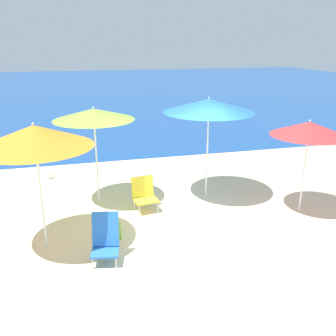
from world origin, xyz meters
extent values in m
plane|color=beige|center=(0.00, 0.00, 0.00)|extent=(60.00, 60.00, 0.00)
cube|color=#19478C|center=(0.00, 25.03, 0.00)|extent=(60.00, 40.00, 0.01)
cylinder|color=white|center=(1.00, 1.71, 1.01)|extent=(0.04, 0.04, 2.03)
cone|color=blue|center=(1.00, 1.71, 2.18)|extent=(2.06, 2.06, 0.30)
sphere|color=white|center=(1.00, 1.71, 2.35)|extent=(0.04, 0.04, 0.04)
cylinder|color=white|center=(-1.53, 2.00, 0.96)|extent=(0.04, 0.04, 1.92)
cone|color=#8ECC3D|center=(-1.53, 2.00, 2.05)|extent=(1.77, 1.77, 0.24)
sphere|color=white|center=(-1.53, 2.00, 2.19)|extent=(0.04, 0.04, 0.04)
cylinder|color=white|center=(2.71, 0.41, 0.84)|extent=(0.04, 0.04, 1.69)
cone|color=red|center=(2.71, 0.41, 1.83)|extent=(1.58, 1.58, 0.29)
sphere|color=white|center=(2.71, 0.41, 2.00)|extent=(0.04, 0.04, 0.04)
cylinder|color=white|center=(-2.61, 0.24, 0.93)|extent=(0.04, 0.04, 1.86)
cone|color=orange|center=(-2.61, 0.24, 2.05)|extent=(1.95, 1.95, 0.37)
sphere|color=white|center=(-2.61, 0.24, 2.25)|extent=(0.04, 0.04, 0.04)
cylinder|color=silver|center=(-0.76, 1.00, 0.12)|extent=(0.02, 0.02, 0.25)
cylinder|color=silver|center=(-0.34, 1.06, 0.12)|extent=(0.02, 0.02, 0.25)
cylinder|color=silver|center=(-0.81, 1.34, 0.12)|extent=(0.02, 0.02, 0.25)
cylinder|color=silver|center=(-0.40, 1.40, 0.12)|extent=(0.02, 0.02, 0.25)
cube|color=yellow|center=(-0.58, 1.20, 0.27)|extent=(0.55, 0.48, 0.04)
cube|color=yellow|center=(-0.61, 1.40, 0.51)|extent=(0.50, 0.18, 0.46)
cylinder|color=silver|center=(-1.85, -0.73, 0.10)|extent=(0.02, 0.02, 0.19)
cylinder|color=silver|center=(-1.48, -0.81, 0.10)|extent=(0.02, 0.02, 0.19)
cylinder|color=silver|center=(-1.78, -0.39, 0.10)|extent=(0.02, 0.02, 0.19)
cylinder|color=silver|center=(-1.41, -0.47, 0.10)|extent=(0.02, 0.02, 0.19)
cube|color=blue|center=(-1.63, -0.60, 0.21)|extent=(0.52, 0.49, 0.04)
cube|color=blue|center=(-1.59, -0.40, 0.52)|extent=(0.48, 0.28, 0.57)
cube|color=#8ECC3D|center=(-1.40, 0.21, 0.17)|extent=(0.25, 0.23, 0.35)
cube|color=#8ECC3D|center=(-1.40, 0.08, 0.10)|extent=(0.18, 0.03, 0.16)
cylinder|color=gold|center=(-2.71, 3.90, 0.04)|extent=(0.01, 0.01, 0.07)
cylinder|color=gold|center=(-2.66, 3.90, 0.04)|extent=(0.01, 0.01, 0.07)
ellipsoid|color=white|center=(-2.68, 3.90, 0.14)|extent=(0.26, 0.11, 0.13)
sphere|color=white|center=(-2.58, 3.90, 0.19)|extent=(0.07, 0.07, 0.07)
camera|label=1|loc=(-2.00, -6.14, 3.52)|focal=40.00mm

